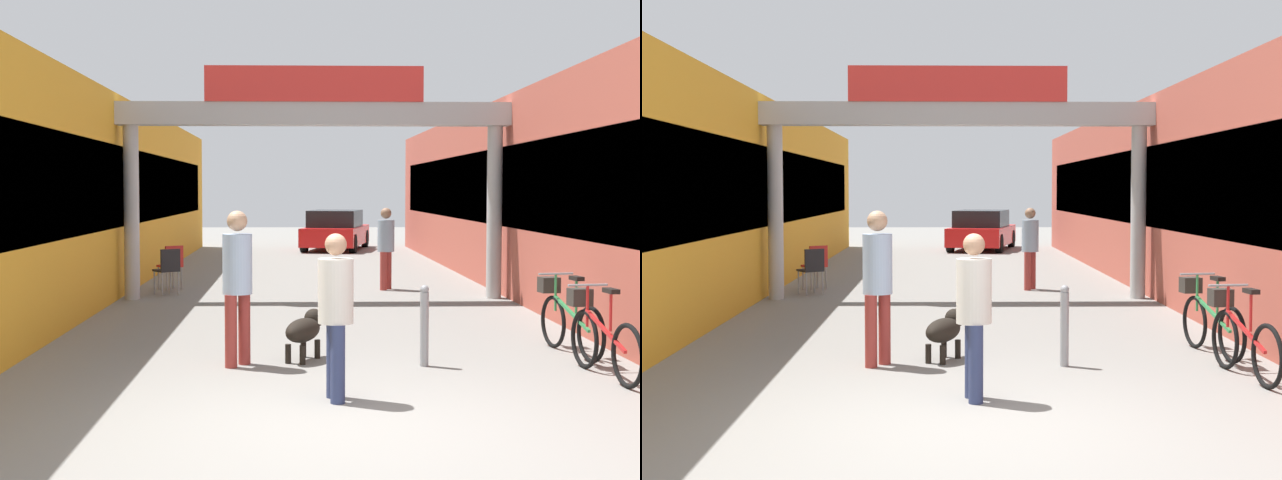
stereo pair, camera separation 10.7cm
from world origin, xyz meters
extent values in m
plane|color=gray|center=(0.00, 0.00, 0.00)|extent=(80.00, 80.00, 0.00)
cube|color=gold|center=(-5.10, 11.00, 1.89)|extent=(3.00, 26.00, 3.78)
cube|color=black|center=(-3.62, 11.00, 2.08)|extent=(0.04, 23.40, 1.51)
cube|color=#B25142|center=(5.10, 11.00, 1.89)|extent=(3.00, 26.00, 3.78)
cube|color=black|center=(3.62, 11.00, 2.08)|extent=(0.04, 23.40, 1.51)
cylinder|color=#B2B2B2|center=(-3.35, 8.86, 1.60)|extent=(0.28, 0.28, 3.20)
cylinder|color=#B2B2B2|center=(3.35, 8.86, 1.60)|extent=(0.28, 0.28, 3.20)
cube|color=#B2B2B2|center=(0.00, 8.86, 3.40)|extent=(7.40, 0.44, 0.42)
cube|color=red|center=(0.00, 8.66, 3.93)|extent=(3.96, 0.10, 0.64)
cylinder|color=#99332D|center=(-1.09, 2.50, 0.42)|extent=(0.20, 0.20, 0.83)
cylinder|color=#99332D|center=(-0.95, 2.69, 0.42)|extent=(0.20, 0.20, 0.83)
cylinder|color=#A5BFE0|center=(-1.02, 2.60, 1.18)|extent=(0.47, 0.47, 0.69)
sphere|color=tan|center=(-1.02, 2.60, 1.67)|extent=(0.33, 0.33, 0.24)
cylinder|color=navy|center=(0.04, 0.77, 0.37)|extent=(0.16, 0.16, 0.75)
cylinder|color=navy|center=(0.01, 1.01, 0.37)|extent=(0.16, 0.16, 0.75)
cylinder|color=silver|center=(0.02, 0.89, 1.06)|extent=(0.38, 0.38, 0.62)
sphere|color=tan|center=(0.02, 0.89, 1.50)|extent=(0.24, 0.24, 0.21)
cylinder|color=#99332D|center=(1.54, 10.41, 0.39)|extent=(0.19, 0.19, 0.77)
cylinder|color=#99332D|center=(1.43, 10.20, 0.39)|extent=(0.19, 0.19, 0.77)
cylinder|color=#8C9EB2|center=(1.48, 10.31, 1.09)|extent=(0.46, 0.46, 0.64)
sphere|color=#8C664C|center=(1.48, 10.31, 1.55)|extent=(0.30, 0.30, 0.22)
ellipsoid|color=black|center=(-0.27, 2.87, 0.36)|extent=(0.58, 0.77, 0.28)
sphere|color=black|center=(-0.13, 3.16, 0.46)|extent=(0.32, 0.32, 0.24)
sphere|color=white|center=(-0.18, 3.06, 0.35)|extent=(0.23, 0.23, 0.17)
cylinder|color=black|center=(-0.26, 3.10, 0.11)|extent=(0.09, 0.09, 0.22)
cylinder|color=black|center=(-0.10, 3.02, 0.11)|extent=(0.09, 0.09, 0.22)
cylinder|color=black|center=(-0.45, 2.72, 0.11)|extent=(0.09, 0.09, 0.22)
cylinder|color=black|center=(-0.28, 2.64, 0.11)|extent=(0.09, 0.09, 0.22)
torus|color=black|center=(2.91, 2.33, 0.34)|extent=(0.12, 0.67, 0.67)
torus|color=black|center=(3.01, 1.32, 0.34)|extent=(0.12, 0.67, 0.67)
cube|color=red|center=(2.96, 1.83, 0.52)|extent=(0.14, 0.94, 0.34)
cylinder|color=red|center=(2.97, 1.71, 0.74)|extent=(0.04, 0.04, 0.42)
cube|color=black|center=(2.97, 1.71, 0.96)|extent=(0.12, 0.23, 0.05)
cylinder|color=red|center=(2.91, 2.27, 0.72)|extent=(0.04, 0.04, 0.46)
cylinder|color=gray|center=(2.91, 2.27, 0.96)|extent=(0.46, 0.08, 0.03)
cube|color=#332D28|center=(2.89, 2.47, 0.80)|extent=(0.26, 0.22, 0.20)
torus|color=black|center=(2.94, 3.66, 0.34)|extent=(0.15, 0.67, 0.67)
torus|color=black|center=(3.09, 2.65, 0.34)|extent=(0.15, 0.67, 0.67)
cube|color=#338C4C|center=(3.01, 3.15, 0.52)|extent=(0.17, 0.94, 0.34)
cylinder|color=#338C4C|center=(3.03, 3.03, 0.74)|extent=(0.04, 0.04, 0.42)
cube|color=black|center=(3.03, 3.03, 0.96)|extent=(0.13, 0.23, 0.05)
cylinder|color=#338C4C|center=(2.95, 3.60, 0.72)|extent=(0.04, 0.04, 0.46)
cylinder|color=gray|center=(2.95, 3.60, 0.96)|extent=(0.46, 0.10, 0.03)
cube|color=#332D28|center=(2.92, 3.79, 0.80)|extent=(0.27, 0.23, 0.20)
cylinder|color=gray|center=(1.12, 2.52, 0.43)|extent=(0.10, 0.10, 0.85)
sphere|color=gray|center=(1.12, 2.52, 0.88)|extent=(0.10, 0.10, 0.10)
cylinder|color=gray|center=(-3.06, 9.61, 0.23)|extent=(0.04, 0.04, 0.45)
cylinder|color=gray|center=(-2.78, 9.81, 0.23)|extent=(0.04, 0.04, 0.45)
cylinder|color=gray|center=(-2.87, 9.33, 0.23)|extent=(0.04, 0.04, 0.45)
cylinder|color=gray|center=(-2.59, 9.53, 0.23)|extent=(0.04, 0.04, 0.45)
cube|color=black|center=(-2.83, 9.57, 0.47)|extent=(0.56, 0.56, 0.04)
cube|color=black|center=(-2.72, 9.42, 0.69)|extent=(0.35, 0.26, 0.40)
cylinder|color=gray|center=(-3.13, 10.57, 0.23)|extent=(0.04, 0.04, 0.45)
cylinder|color=gray|center=(-2.86, 10.78, 0.23)|extent=(0.04, 0.04, 0.45)
cylinder|color=gray|center=(-2.92, 10.31, 0.23)|extent=(0.04, 0.04, 0.45)
cylinder|color=gray|center=(-2.65, 10.51, 0.23)|extent=(0.04, 0.04, 0.45)
cube|color=#B2231E|center=(-2.89, 10.54, 0.47)|extent=(0.56, 0.56, 0.04)
cube|color=#B2231E|center=(-2.78, 10.40, 0.69)|extent=(0.34, 0.28, 0.40)
cube|color=red|center=(1.05, 22.29, 0.48)|extent=(2.55, 4.28, 0.60)
cube|color=#1E2328|center=(1.02, 22.14, 1.06)|extent=(2.00, 2.48, 0.55)
cylinder|color=black|center=(0.57, 23.87, 0.30)|extent=(0.32, 0.63, 0.60)
cylinder|color=black|center=(2.13, 23.54, 0.30)|extent=(0.32, 0.63, 0.60)
cylinder|color=black|center=(-0.03, 21.04, 0.30)|extent=(0.32, 0.63, 0.60)
cylinder|color=black|center=(1.52, 20.71, 0.30)|extent=(0.32, 0.63, 0.60)
camera|label=1|loc=(-0.38, -7.55, 2.03)|focal=50.00mm
camera|label=2|loc=(-0.27, -7.55, 2.03)|focal=50.00mm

